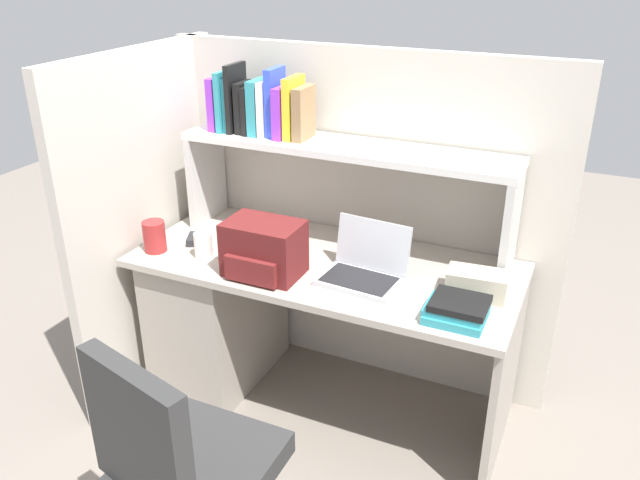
{
  "coord_description": "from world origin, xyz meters",
  "views": [
    {
      "loc": [
        0.98,
        -2.19,
        1.94
      ],
      "look_at": [
        0.0,
        -0.05,
        0.85
      ],
      "focal_mm": 36.19,
      "sensor_mm": 36.0,
      "label": 1
    }
  ],
  "objects_px": {
    "paper_cup": "(203,245)",
    "tissue_box": "(476,284)",
    "backpack": "(263,250)",
    "computer_mouse": "(195,239)",
    "laptop": "(365,267)",
    "snack_canister": "(154,236)"
  },
  "relations": [
    {
      "from": "laptop",
      "to": "backpack",
      "type": "distance_m",
      "value": 0.41
    },
    {
      "from": "paper_cup",
      "to": "tissue_box",
      "type": "xyz_separation_m",
      "value": [
        1.11,
        0.15,
        -0.0
      ]
    },
    {
      "from": "laptop",
      "to": "paper_cup",
      "type": "relative_size",
      "value": 3.02
    },
    {
      "from": "tissue_box",
      "to": "laptop",
      "type": "bearing_deg",
      "value": -178.66
    },
    {
      "from": "backpack",
      "to": "tissue_box",
      "type": "bearing_deg",
      "value": 12.31
    },
    {
      "from": "tissue_box",
      "to": "backpack",
      "type": "bearing_deg",
      "value": -172.59
    },
    {
      "from": "snack_canister",
      "to": "paper_cup",
      "type": "bearing_deg",
      "value": 8.6
    },
    {
      "from": "backpack",
      "to": "snack_canister",
      "type": "xyz_separation_m",
      "value": [
        -0.53,
        -0.01,
        -0.04
      ]
    },
    {
      "from": "paper_cup",
      "to": "tissue_box",
      "type": "distance_m",
      "value": 1.12
    },
    {
      "from": "laptop",
      "to": "snack_canister",
      "type": "relative_size",
      "value": 2.45
    },
    {
      "from": "paper_cup",
      "to": "snack_canister",
      "type": "xyz_separation_m",
      "value": [
        -0.22,
        -0.03,
        0.01
      ]
    },
    {
      "from": "computer_mouse",
      "to": "paper_cup",
      "type": "relative_size",
      "value": 0.95
    },
    {
      "from": "laptop",
      "to": "computer_mouse",
      "type": "distance_m",
      "value": 0.8
    },
    {
      "from": "backpack",
      "to": "tissue_box",
      "type": "relative_size",
      "value": 1.36
    },
    {
      "from": "laptop",
      "to": "computer_mouse",
      "type": "relative_size",
      "value": 3.17
    },
    {
      "from": "backpack",
      "to": "tissue_box",
      "type": "xyz_separation_m",
      "value": [
        0.81,
        0.18,
        -0.06
      ]
    },
    {
      "from": "laptop",
      "to": "computer_mouse",
      "type": "height_order",
      "value": "laptop"
    },
    {
      "from": "backpack",
      "to": "snack_canister",
      "type": "bearing_deg",
      "value": -179.17
    },
    {
      "from": "computer_mouse",
      "to": "paper_cup",
      "type": "distance_m",
      "value": 0.16
    },
    {
      "from": "laptop",
      "to": "backpack",
      "type": "height_order",
      "value": "same"
    },
    {
      "from": "backpack",
      "to": "paper_cup",
      "type": "bearing_deg",
      "value": 175.04
    },
    {
      "from": "backpack",
      "to": "paper_cup",
      "type": "xyz_separation_m",
      "value": [
        -0.3,
        0.03,
        -0.05
      ]
    }
  ]
}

